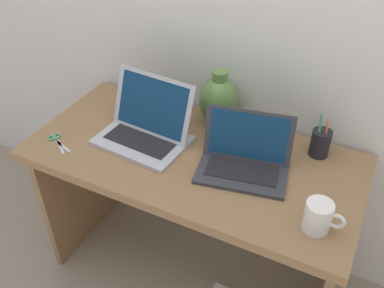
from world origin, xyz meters
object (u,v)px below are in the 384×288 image
laptop_right (245,155)px  coffee_mug (319,217)px  scissors (57,140)px  green_vase (219,100)px  pen_cup (320,142)px  laptop_left (147,124)px

laptop_right → coffee_mug: 0.36m
laptop_right → scissors: (-0.74, -0.19, -0.05)m
laptop_right → coffee_mug: bearing=-30.2°
green_vase → pen_cup: (0.44, -0.03, -0.05)m
green_vase → coffee_mug: green_vase is taller
pen_cup → scissors: 1.04m
coffee_mug → green_vase: bearing=141.7°
laptop_left → coffee_mug: size_ratio=2.91×
green_vase → scissors: 0.68m
scissors → coffee_mug: bearing=0.4°
green_vase → pen_cup: bearing=-4.2°
laptop_left → scissors: (-0.32, -0.19, -0.06)m
coffee_mug → pen_cup: 0.39m
pen_cup → green_vase: bearing=175.8°
laptop_left → pen_cup: (0.65, 0.20, -0.01)m
laptop_left → laptop_right: size_ratio=1.03×
pen_cup → scissors: pen_cup is taller
laptop_left → scissors: size_ratio=2.61×
laptop_left → scissors: 0.37m
laptop_left → coffee_mug: (0.73, -0.18, -0.01)m
laptop_left → pen_cup: bearing=16.8°
laptop_left → green_vase: bearing=47.2°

